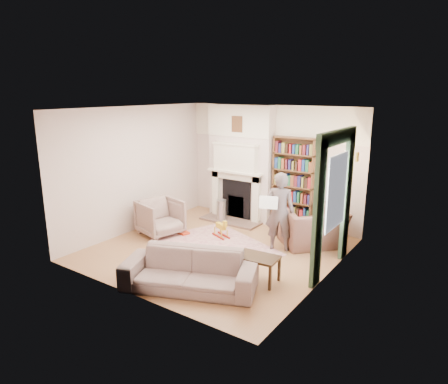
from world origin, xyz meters
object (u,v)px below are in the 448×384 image
Objects in this scene: armchair_left at (160,217)px; man_reading at (280,212)px; coffee_table at (257,269)px; paraffin_heater at (221,211)px; sofa at (189,270)px; rocking_horse at (221,228)px; armchair_reading at (312,227)px; bookcase at (294,178)px.

armchair_left is 0.54× the size of man_reading.
man_reading is 1.59m from coffee_table.
man_reading is 2.90× the size of paraffin_heater.
sofa is 4.61× the size of rocking_horse.
armchair_reading is 1.94m from rocking_horse.
man_reading is (2.57, 0.71, 0.40)m from armchair_left.
man_reading reaches higher than rocking_horse.
rocking_horse is at bearing 90.57° from sofa.
armchair_reading is at bearing -51.89° from armchair_left.
armchair_left reaches higher than paraffin_heater.
paraffin_heater is at bearing -50.90° from armchair_reading.
bookcase reaches higher than rocking_horse.
bookcase reaches higher than coffee_table.
sofa reaches higher than coffee_table.
coffee_table is at bearing 25.59° from sofa.
bookcase is 3.36× the size of paraffin_heater.
sofa is 1.35× the size of man_reading.
armchair_reading is 2.19× the size of paraffin_heater.
coffee_table is at bearing 40.06° from armchair_reading.
sofa is 3.91× the size of paraffin_heater.
man_reading is 2.28× the size of coffee_table.
man_reading reaches higher than coffee_table.
sofa is 1.15m from coffee_table.
coffee_table is at bearing -16.18° from rocking_horse.
paraffin_heater is at bearing -7.85° from armchair_left.
bookcase is 3.08m from coffee_table.
bookcase is at bearing -31.46° from armchair_left.
armchair_left is (-3.02, -1.31, 0.00)m from armchair_reading.
paraffin_heater is at bearing -158.41° from bookcase.
rocking_horse is (-0.99, -1.50, -0.97)m from bookcase.
armchair_left reaches higher than coffee_table.
rocking_horse is at bearing -123.37° from bookcase.
armchair_left is 1.86× the size of rocking_horse.
armchair_reading reaches higher than rocking_horse.
armchair_reading is 2.05m from coffee_table.
sofa reaches higher than rocking_horse.
paraffin_heater reaches higher than rocking_horse.
armchair_reading is 0.56× the size of sofa.
coffee_table is 1.50× the size of rocking_horse.
man_reading is 2.17m from paraffin_heater.
bookcase reaches higher than paraffin_heater.
armchair_left is at bearing -23.20° from armchair_reading.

